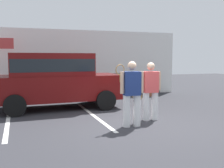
{
  "coord_description": "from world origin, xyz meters",
  "views": [
    {
      "loc": [
        -3.08,
        -6.9,
        1.88
      ],
      "look_at": [
        -0.23,
        1.2,
        1.05
      ],
      "focal_mm": 43.2,
      "sensor_mm": 36.0,
      "label": 1
    }
  ],
  "objects_px": {
    "tennis_player_man": "(132,93)",
    "parked_suv": "(55,78)",
    "potted_plant_by_porch": "(150,87)",
    "tennis_player_woman": "(150,90)"
  },
  "relations": [
    {
      "from": "tennis_player_man",
      "to": "parked_suv",
      "type": "bearing_deg",
      "value": -61.7
    },
    {
      "from": "parked_suv",
      "to": "potted_plant_by_porch",
      "type": "relative_size",
      "value": 5.89
    },
    {
      "from": "parked_suv",
      "to": "tennis_player_woman",
      "type": "bearing_deg",
      "value": -50.69
    },
    {
      "from": "parked_suv",
      "to": "tennis_player_woman",
      "type": "height_order",
      "value": "parked_suv"
    },
    {
      "from": "tennis_player_woman",
      "to": "potted_plant_by_porch",
      "type": "bearing_deg",
      "value": -111.32
    },
    {
      "from": "tennis_player_man",
      "to": "potted_plant_by_porch",
      "type": "xyz_separation_m",
      "value": [
        3.25,
        5.19,
        -0.5
      ]
    },
    {
      "from": "tennis_player_man",
      "to": "potted_plant_by_porch",
      "type": "height_order",
      "value": "tennis_player_man"
    },
    {
      "from": "potted_plant_by_porch",
      "to": "tennis_player_woman",
      "type": "bearing_deg",
      "value": -117.35
    },
    {
      "from": "tennis_player_man",
      "to": "potted_plant_by_porch",
      "type": "relative_size",
      "value": 2.27
    },
    {
      "from": "parked_suv",
      "to": "tennis_player_man",
      "type": "distance_m",
      "value": 3.76
    }
  ]
}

